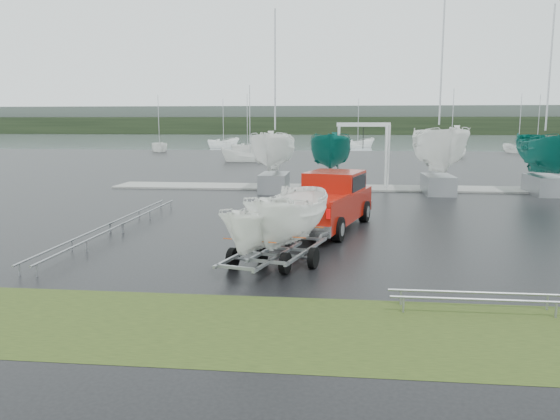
{
  "coord_description": "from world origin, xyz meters",
  "views": [
    {
      "loc": [
        -0.65,
        -21.46,
        4.13
      ],
      "look_at": [
        -2.62,
        -3.35,
        1.2
      ],
      "focal_mm": 35.0,
      "sensor_mm": 36.0,
      "label": 1
    }
  ],
  "objects_px": {
    "trailer_parked": "(290,171)",
    "boat_hoist": "(363,146)",
    "trailer_hitched": "(261,186)",
    "pickup_truck": "(329,199)"
  },
  "relations": [
    {
      "from": "boat_hoist",
      "to": "trailer_parked",
      "type": "bearing_deg",
      "value": -98.59
    },
    {
      "from": "pickup_truck",
      "to": "boat_hoist",
      "type": "xyz_separation_m",
      "value": [
        1.82,
        13.02,
        1.54
      ]
    },
    {
      "from": "trailer_parked",
      "to": "boat_hoist",
      "type": "distance_m",
      "value": 19.09
    },
    {
      "from": "trailer_hitched",
      "to": "boat_hoist",
      "type": "bearing_deg",
      "value": 94.76
    },
    {
      "from": "pickup_truck",
      "to": "boat_hoist",
      "type": "relative_size",
      "value": 1.66
    },
    {
      "from": "trailer_hitched",
      "to": "trailer_parked",
      "type": "relative_size",
      "value": 0.86
    },
    {
      "from": "trailer_parked",
      "to": "boat_hoist",
      "type": "height_order",
      "value": "trailer_parked"
    },
    {
      "from": "pickup_truck",
      "to": "trailer_hitched",
      "type": "height_order",
      "value": "trailer_hitched"
    },
    {
      "from": "trailer_hitched",
      "to": "boat_hoist",
      "type": "height_order",
      "value": "trailer_hitched"
    },
    {
      "from": "trailer_parked",
      "to": "boat_hoist",
      "type": "bearing_deg",
      "value": 97.11
    }
  ]
}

